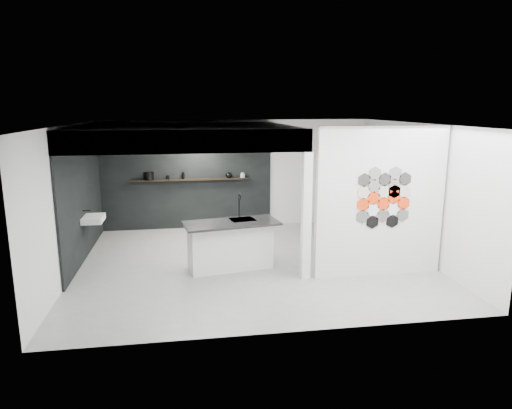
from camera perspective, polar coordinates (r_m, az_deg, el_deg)
The scene contains 17 objects.
floor at distance 9.43m, azimuth -0.32°, elevation -7.28°, with size 7.00×6.00×0.01m, color gray.
partition_panel at distance 8.74m, azimuth 15.26°, elevation 0.28°, with size 2.45×0.15×2.80m, color silver.
bay_clad_back at distance 11.93m, azimuth -8.67°, elevation 2.58°, with size 4.40×0.04×2.35m, color black.
bay_clad_left at distance 10.22m, azimuth -20.85°, elevation 0.30°, with size 0.04×4.00×2.35m, color black.
bulkhead at distance 9.81m, azimuth -8.85°, elevation 8.61°, with size 4.40×4.00×0.40m, color silver.
corner_column at distance 8.32m, azimuth 6.30°, elevation -1.54°, with size 0.16×0.16×2.35m, color silver.
fascia_beam at distance 7.90m, azimuth -8.78°, elevation 7.77°, with size 4.40×0.16×0.40m, color silver.
wall_basin at distance 10.05m, azimuth -19.65°, elevation -1.70°, with size 0.40×0.60×0.12m, color silver.
display_shelf at distance 11.80m, azimuth -8.20°, elevation 3.11°, with size 3.00×0.15×0.04m, color black.
kitchen_island at distance 8.98m, azimuth -3.22°, elevation -4.96°, with size 1.92×1.09×1.46m.
stockpot at distance 11.82m, azimuth -13.22°, elevation 3.50°, with size 0.24×0.24×0.20m, color black.
kettle at distance 11.84m, azimuth -3.42°, elevation 3.69°, with size 0.17×0.17×0.14m, color black.
glass_bowl at distance 11.88m, azimuth -1.68°, elevation 3.61°, with size 0.13×0.13×0.09m, color gray.
glass_vase at distance 11.88m, azimuth -1.68°, elevation 3.70°, with size 0.09×0.09×0.13m, color gray.
bottle_dark at distance 11.79m, azimuth -9.09°, elevation 3.60°, with size 0.07×0.07×0.18m, color black.
utensil_cup at distance 11.80m, azimuth -10.97°, elevation 3.35°, with size 0.08×0.08×0.10m, color black.
hex_tile_cluster at distance 8.66m, azimuth 15.74°, elevation 0.85°, with size 1.04×0.02×1.16m.
Camera 1 is at (-1.33, -8.79, 3.14)m, focal length 32.00 mm.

